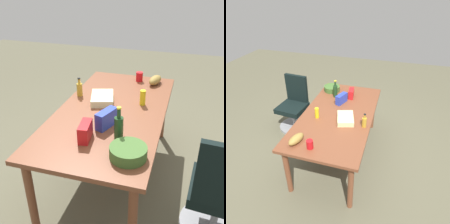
# 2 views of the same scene
# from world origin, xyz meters

# --- Properties ---
(ground_plane) EXTENTS (10.00, 10.00, 0.00)m
(ground_plane) POSITION_xyz_m (0.00, 0.00, 0.00)
(ground_plane) COLOR brown
(conference_table) EXTENTS (1.95, 1.01, 0.78)m
(conference_table) POSITION_xyz_m (0.00, 0.00, 0.70)
(conference_table) COLOR brown
(conference_table) RESTS_ON ground
(office_chair) EXTENTS (0.56, 0.56, 1.00)m
(office_chair) POSITION_xyz_m (0.51, 1.03, 0.38)
(office_chair) COLOR gray
(office_chair) RESTS_ON ground
(chip_bag_red) EXTENTS (0.21, 0.11, 0.14)m
(chip_bag_red) POSITION_xyz_m (0.55, -0.06, 0.85)
(chip_bag_red) COLOR red
(chip_bag_red) RESTS_ON conference_table
(red_solo_cup) EXTENTS (0.08, 0.08, 0.11)m
(red_solo_cup) POSITION_xyz_m (-0.80, 0.10, 0.84)
(red_solo_cup) COLOR red
(red_solo_cup) RESTS_ON conference_table
(wine_bottle) EXTENTS (0.08, 0.08, 0.29)m
(wine_bottle) POSITION_xyz_m (0.49, 0.20, 0.89)
(wine_bottle) COLOR #1E3F1E
(wine_bottle) RESTS_ON conference_table
(mustard_bottle) EXTENTS (0.07, 0.07, 0.15)m
(mustard_bottle) POSITION_xyz_m (-0.19, 0.26, 0.86)
(mustard_bottle) COLOR yellow
(mustard_bottle) RESTS_ON conference_table
(sheet_cake) EXTENTS (0.37, 0.30, 0.07)m
(sheet_cake) POSITION_xyz_m (-0.15, -0.15, 0.82)
(sheet_cake) COLOR beige
(sheet_cake) RESTS_ON conference_table
(salad_bowl) EXTENTS (0.30, 0.30, 0.09)m
(salad_bowl) POSITION_xyz_m (0.68, 0.32, 0.83)
(salad_bowl) COLOR #3F642B
(salad_bowl) RESTS_ON conference_table
(chip_bag_blue) EXTENTS (0.23, 0.15, 0.15)m
(chip_bag_blue) POSITION_xyz_m (0.32, 0.04, 0.86)
(chip_bag_blue) COLOR #293EB3
(chip_bag_blue) RESTS_ON conference_table
(dressing_bottle) EXTENTS (0.07, 0.07, 0.20)m
(dressing_bottle) POSITION_xyz_m (-0.21, -0.42, 0.86)
(dressing_bottle) COLOR gold
(dressing_bottle) RESTS_ON conference_table
(bread_loaf) EXTENTS (0.26, 0.17, 0.10)m
(bread_loaf) POSITION_xyz_m (-0.76, 0.30, 0.83)
(bread_loaf) COLOR olive
(bread_loaf) RESTS_ON conference_table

